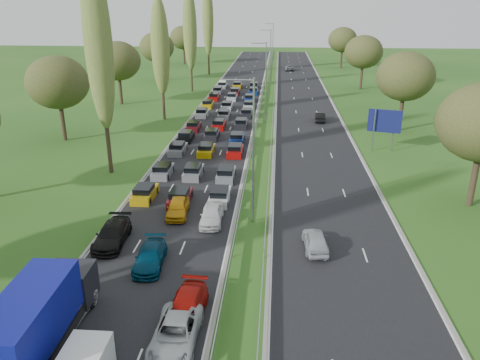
% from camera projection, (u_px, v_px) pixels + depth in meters
% --- Properties ---
extents(ground, '(260.00, 260.00, 0.00)m').
position_uv_depth(ground, '(265.00, 120.00, 73.89)').
color(ground, '#214A17').
rests_on(ground, ground).
extents(near_carriageway, '(10.50, 215.00, 0.04)m').
position_uv_depth(near_carriageway, '(225.00, 115.00, 76.73)').
color(near_carriageway, black).
rests_on(near_carriageway, ground).
extents(far_carriageway, '(10.50, 215.00, 0.04)m').
position_uv_depth(far_carriageway, '(308.00, 117.00, 75.72)').
color(far_carriageway, black).
rests_on(far_carriageway, ground).
extents(central_reservation, '(2.36, 215.00, 0.32)m').
position_uv_depth(central_reservation, '(266.00, 113.00, 76.03)').
color(central_reservation, gray).
rests_on(central_reservation, ground).
extents(lamp_columns, '(0.18, 140.18, 12.00)m').
position_uv_depth(lamp_columns, '(266.00, 83.00, 69.90)').
color(lamp_columns, gray).
rests_on(lamp_columns, ground).
extents(poplar_row, '(2.80, 127.80, 22.44)m').
position_uv_depth(poplar_row, '(139.00, 44.00, 59.67)').
color(poplar_row, '#2D2116').
rests_on(poplar_row, ground).
extents(woodland_left, '(8.00, 166.00, 11.10)m').
position_uv_depth(woodland_left, '(45.00, 87.00, 56.96)').
color(woodland_left, '#2D2116').
rests_on(woodland_left, ground).
extents(woodland_right, '(8.00, 153.00, 11.10)m').
position_uv_depth(woodland_right, '(422.00, 86.00, 57.28)').
color(woodland_right, '#2D2116').
rests_on(woodland_right, ground).
extents(traffic_queue_fill, '(9.06, 66.71, 0.80)m').
position_uv_depth(traffic_queue_fill, '(221.00, 119.00, 72.07)').
color(traffic_queue_fill, '#BF990C').
rests_on(traffic_queue_fill, ground).
extents(near_car_2, '(2.63, 5.35, 1.46)m').
position_uv_depth(near_car_2, '(61.00, 312.00, 26.62)').
color(near_car_2, white).
rests_on(near_car_2, near_carriageway).
extents(near_car_3, '(2.34, 5.27, 1.50)m').
position_uv_depth(near_car_3, '(112.00, 234.00, 35.56)').
color(near_car_3, black).
rests_on(near_car_3, near_carriageway).
extents(near_car_7, '(2.20, 4.78, 1.35)m').
position_uv_depth(near_car_7, '(150.00, 257.00, 32.56)').
color(near_car_7, '#05314B').
rests_on(near_car_7, near_carriageway).
extents(near_car_8, '(2.04, 4.45, 1.48)m').
position_uv_depth(near_car_8, '(178.00, 207.00, 40.31)').
color(near_car_8, '#BA800C').
rests_on(near_car_8, near_carriageway).
extents(near_car_10, '(2.38, 5.15, 1.43)m').
position_uv_depth(near_car_10, '(175.00, 333.00, 24.94)').
color(near_car_10, '#9FA5A8').
rests_on(near_car_10, near_carriageway).
extents(near_car_11, '(2.22, 4.94, 1.41)m').
position_uv_depth(near_car_11, '(186.00, 307.00, 27.11)').
color(near_car_11, '#9C0F09').
rests_on(near_car_11, near_carriageway).
extents(near_car_12, '(1.93, 4.48, 1.51)m').
position_uv_depth(near_car_12, '(212.00, 215.00, 38.88)').
color(near_car_12, silver).
rests_on(near_car_12, near_carriageway).
extents(far_car_0, '(1.95, 4.27, 1.42)m').
position_uv_depth(far_car_0, '(316.00, 241.00, 34.69)').
color(far_car_0, '#A9ADB3').
rests_on(far_car_0, far_carriageway).
extents(far_car_1, '(1.71, 4.32, 1.40)m').
position_uv_depth(far_car_1, '(320.00, 117.00, 72.59)').
color(far_car_1, black).
rests_on(far_car_1, far_carriageway).
extents(far_car_2, '(2.38, 5.08, 1.41)m').
position_uv_depth(far_car_2, '(289.00, 68.00, 127.58)').
color(far_car_2, slate).
rests_on(far_car_2, far_carriageway).
extents(blue_lorry, '(2.60, 9.35, 3.95)m').
position_uv_depth(blue_lorry, '(40.00, 316.00, 24.22)').
color(blue_lorry, black).
rests_on(blue_lorry, near_carriageway).
extents(direction_sign, '(3.87, 1.22, 5.20)m').
position_uv_depth(direction_sign, '(384.00, 123.00, 56.94)').
color(direction_sign, gray).
rests_on(direction_sign, ground).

